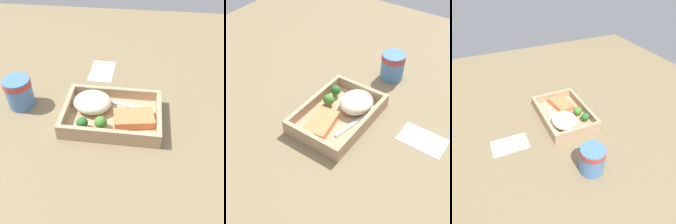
% 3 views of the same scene
% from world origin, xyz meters
% --- Properties ---
extents(ground_plane, '(1.60, 1.60, 0.02)m').
position_xyz_m(ground_plane, '(0.00, 0.00, -0.01)').
color(ground_plane, olive).
extents(takeout_tray, '(0.26, 0.18, 0.01)m').
position_xyz_m(takeout_tray, '(0.00, 0.00, 0.01)').
color(takeout_tray, tan).
rests_on(takeout_tray, ground_plane).
extents(tray_rim, '(0.26, 0.18, 0.03)m').
position_xyz_m(tray_rim, '(0.00, 0.00, 0.03)').
color(tray_rim, tan).
rests_on(tray_rim, takeout_tray).
extents(salmon_fillet, '(0.11, 0.08, 0.02)m').
position_xyz_m(salmon_fillet, '(-0.06, 0.01, 0.02)').
color(salmon_fillet, '#EA7945').
rests_on(salmon_fillet, takeout_tray).
extents(mashed_potatoes, '(0.11, 0.09, 0.05)m').
position_xyz_m(mashed_potatoes, '(0.06, -0.02, 0.04)').
color(mashed_potatoes, '#EEE5BF').
rests_on(mashed_potatoes, takeout_tray).
extents(broccoli_floret_1, '(0.03, 0.03, 0.04)m').
position_xyz_m(broccoli_floret_1, '(0.07, 0.06, 0.03)').
color(broccoli_floret_1, '#7DA95D').
rests_on(broccoli_floret_1, takeout_tray).
extents(broccoli_floret_2, '(0.03, 0.03, 0.04)m').
position_xyz_m(broccoli_floret_2, '(0.02, 0.05, 0.03)').
color(broccoli_floret_2, '#87AA60').
rests_on(broccoli_floret_2, takeout_tray).
extents(fork, '(0.16, 0.05, 0.00)m').
position_xyz_m(fork, '(0.02, -0.06, 0.01)').
color(fork, silver).
rests_on(fork, takeout_tray).
extents(paper_cup, '(0.08, 0.08, 0.09)m').
position_xyz_m(paper_cup, '(0.27, -0.03, 0.05)').
color(paper_cup, '#4875AF').
rests_on(paper_cup, ground_plane).
extents(receipt_slip, '(0.08, 0.13, 0.00)m').
position_xyz_m(receipt_slip, '(0.06, -0.23, 0.00)').
color(receipt_slip, white).
rests_on(receipt_slip, ground_plane).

